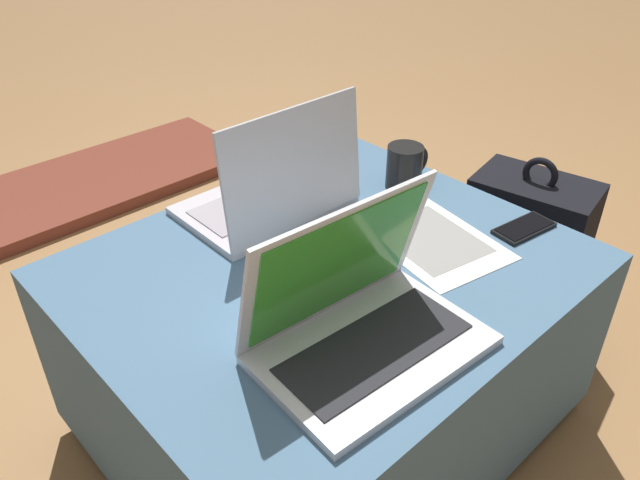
{
  "coord_description": "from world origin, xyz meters",
  "views": [
    {
      "loc": [
        -0.67,
        -0.7,
        1.14
      ],
      "look_at": [
        -0.04,
        -0.02,
        0.52
      ],
      "focal_mm": 35.0,
      "sensor_mm": 36.0,
      "label": 1
    }
  ],
  "objects_px": {
    "coffee_mug": "(406,166)",
    "laptop_near": "(360,319)",
    "backpack": "(523,259)",
    "laptop_far": "(274,193)",
    "cell_phone": "(524,228)",
    "paper_sheet": "(430,239)"
  },
  "relations": [
    {
      "from": "laptop_far",
      "to": "paper_sheet",
      "type": "height_order",
      "value": "laptop_far"
    },
    {
      "from": "laptop_far",
      "to": "cell_phone",
      "type": "relative_size",
      "value": 2.45
    },
    {
      "from": "coffee_mug",
      "to": "laptop_far",
      "type": "bearing_deg",
      "value": 160.61
    },
    {
      "from": "cell_phone",
      "to": "coffee_mug",
      "type": "bearing_deg",
      "value": -164.93
    },
    {
      "from": "cell_phone",
      "to": "paper_sheet",
      "type": "height_order",
      "value": "cell_phone"
    },
    {
      "from": "laptop_near",
      "to": "cell_phone",
      "type": "relative_size",
      "value": 2.63
    },
    {
      "from": "coffee_mug",
      "to": "cell_phone",
      "type": "bearing_deg",
      "value": -82.72
    },
    {
      "from": "paper_sheet",
      "to": "laptop_far",
      "type": "bearing_deg",
      "value": 130.56
    },
    {
      "from": "laptop_far",
      "to": "backpack",
      "type": "distance_m",
      "value": 0.7
    },
    {
      "from": "backpack",
      "to": "cell_phone",
      "type": "bearing_deg",
      "value": 101.64
    },
    {
      "from": "cell_phone",
      "to": "paper_sheet",
      "type": "xyz_separation_m",
      "value": [
        -0.17,
        0.11,
        -0.0
      ]
    },
    {
      "from": "laptop_near",
      "to": "coffee_mug",
      "type": "height_order",
      "value": "laptop_near"
    },
    {
      "from": "laptop_near",
      "to": "paper_sheet",
      "type": "xyz_separation_m",
      "value": [
        0.32,
        0.11,
        -0.05
      ]
    },
    {
      "from": "laptop_far",
      "to": "coffee_mug",
      "type": "height_order",
      "value": "laptop_far"
    },
    {
      "from": "cell_phone",
      "to": "coffee_mug",
      "type": "xyz_separation_m",
      "value": [
        -0.04,
        0.29,
        0.05
      ]
    },
    {
      "from": "backpack",
      "to": "coffee_mug",
      "type": "relative_size",
      "value": 4.14
    },
    {
      "from": "backpack",
      "to": "coffee_mug",
      "type": "xyz_separation_m",
      "value": [
        -0.26,
        0.2,
        0.28
      ]
    },
    {
      "from": "laptop_near",
      "to": "backpack",
      "type": "bearing_deg",
      "value": 11.32
    },
    {
      "from": "paper_sheet",
      "to": "cell_phone",
      "type": "bearing_deg",
      "value": -22.11
    },
    {
      "from": "coffee_mug",
      "to": "laptop_near",
      "type": "bearing_deg",
      "value": -146.81
    },
    {
      "from": "laptop_far",
      "to": "coffee_mug",
      "type": "bearing_deg",
      "value": 161.07
    },
    {
      "from": "laptop_near",
      "to": "coffee_mug",
      "type": "xyz_separation_m",
      "value": [
        0.46,
        0.3,
        -0.0
      ]
    }
  ]
}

